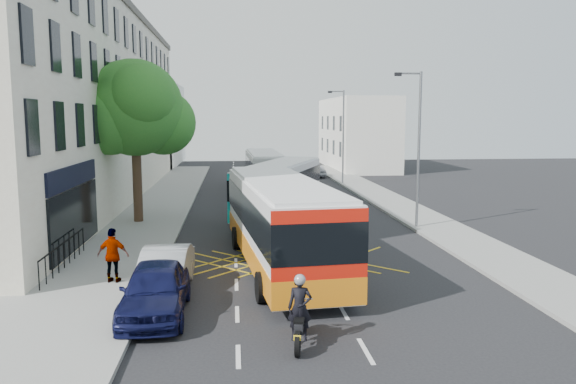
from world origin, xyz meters
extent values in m
plane|color=black|center=(0.00, 0.00, 0.00)|extent=(120.00, 120.00, 0.00)
cube|color=gray|center=(-8.50, 15.00, 0.07)|extent=(5.00, 70.00, 0.15)
cube|color=gray|center=(7.50, 15.00, 0.07)|extent=(3.00, 70.00, 0.15)
cube|color=beige|center=(-14.00, 24.50, 6.50)|extent=(8.00, 45.00, 13.00)
cube|color=#59544C|center=(-14.00, 24.50, 13.25)|extent=(8.30, 45.00, 0.50)
cube|color=black|center=(-9.95, 8.00, 3.40)|extent=(0.12, 7.00, 0.90)
cube|color=black|center=(-9.95, 8.00, 1.60)|extent=(0.12, 7.00, 2.60)
cube|color=silver|center=(-14.00, 55.00, 5.00)|extent=(8.00, 20.00, 10.00)
cube|color=silver|center=(11.00, 48.00, 4.00)|extent=(6.00, 18.00, 8.00)
cylinder|color=#382619|center=(-8.50, 15.00, 2.35)|extent=(0.50, 0.50, 4.40)
sphere|color=#1C6320|center=(-8.50, 15.00, 6.35)|extent=(5.20, 5.20, 5.20)
sphere|color=#1C6320|center=(-7.10, 15.80, 5.55)|extent=(3.60, 3.60, 3.60)
sphere|color=#1C6320|center=(-9.70, 14.40, 5.75)|extent=(3.80, 3.80, 3.80)
sphere|color=#1C6320|center=(-7.90, 13.70, 6.95)|extent=(3.40, 3.40, 3.40)
sphere|color=#1C6320|center=(-9.30, 16.10, 7.35)|extent=(3.20, 3.20, 3.20)
cylinder|color=slate|center=(6.30, 12.00, 4.15)|extent=(0.14, 0.14, 8.00)
cylinder|color=slate|center=(5.70, 12.00, 8.05)|extent=(1.20, 0.10, 0.10)
cube|color=black|center=(5.10, 12.00, 8.00)|extent=(0.35, 0.15, 0.18)
cylinder|color=slate|center=(6.30, 32.00, 4.15)|extent=(0.14, 0.14, 8.00)
cylinder|color=slate|center=(5.70, 32.00, 8.05)|extent=(1.20, 0.10, 0.10)
cube|color=black|center=(5.10, 32.00, 8.00)|extent=(0.35, 0.15, 0.18)
cube|color=silver|center=(-1.45, 5.23, 1.86)|extent=(3.98, 12.44, 2.94)
cube|color=silver|center=(-1.45, 5.23, 3.39)|extent=(3.73, 12.17, 0.13)
cube|color=black|center=(-1.45, 5.23, 2.28)|extent=(4.04, 12.50, 1.22)
cube|color=orange|center=(-1.45, 5.23, 0.83)|extent=(4.03, 12.49, 0.83)
cube|color=red|center=(-0.84, -0.82, 1.89)|extent=(2.81, 0.38, 2.78)
cube|color=#FF0C0C|center=(-1.97, -0.95, 1.11)|extent=(0.25, 0.08, 0.25)
cube|color=#FF0C0C|center=(0.29, -0.72, 1.11)|extent=(0.25, 0.08, 0.25)
cylinder|color=black|center=(-3.16, 8.41, 0.50)|extent=(0.41, 1.03, 1.00)
cylinder|color=black|center=(-0.40, 8.68, 0.50)|extent=(0.41, 1.03, 1.00)
cylinder|color=black|center=(-2.42, 1.00, 0.50)|extent=(0.41, 1.03, 1.00)
cylinder|color=black|center=(0.34, 1.28, 0.50)|extent=(0.41, 1.03, 1.00)
cube|color=silver|center=(-0.43, 17.37, 1.69)|extent=(6.25, 11.25, 2.67)
cube|color=silver|center=(-0.43, 17.37, 3.07)|extent=(5.98, 10.97, 0.12)
cube|color=black|center=(-0.43, 17.37, 2.06)|extent=(6.33, 11.33, 1.11)
cube|color=#0DAA9D|center=(-0.43, 17.37, 0.75)|extent=(6.31, 11.31, 0.75)
cube|color=#0B8B8D|center=(-2.37, 12.22, 1.71)|extent=(2.43, 0.99, 2.52)
cube|color=#FF0C0C|center=(-3.32, 12.56, 1.01)|extent=(0.26, 0.14, 0.25)
cube|color=#FF0C0C|center=(-1.43, 11.86, 1.01)|extent=(0.26, 0.14, 0.25)
cylinder|color=black|center=(-0.55, 20.64, 0.45)|extent=(0.58, 0.95, 0.91)
cylinder|color=black|center=(1.81, 19.76, 0.45)|extent=(0.58, 0.95, 0.91)
cylinder|color=black|center=(-2.92, 14.33, 0.45)|extent=(0.58, 0.95, 0.91)
cylinder|color=black|center=(-0.56, 13.45, 0.45)|extent=(0.58, 0.95, 0.91)
cube|color=silver|center=(-0.75, 28.86, 1.66)|extent=(2.75, 10.95, 2.62)
cube|color=silver|center=(-0.75, 28.86, 3.02)|extent=(2.55, 10.73, 0.12)
cube|color=black|center=(-0.75, 28.86, 2.03)|extent=(2.81, 11.02, 1.09)
cube|color=#0C8896|center=(-0.75, 28.86, 0.74)|extent=(2.80, 11.00, 0.74)
cube|color=silver|center=(-0.61, 23.44, 1.68)|extent=(2.52, 0.16, 2.48)
cube|color=#FF0C0C|center=(-1.60, 23.41, 0.99)|extent=(0.25, 0.07, 0.25)
cube|color=#FF0C0C|center=(0.38, 23.46, 0.99)|extent=(0.25, 0.07, 0.25)
cylinder|color=black|center=(-2.06, 31.80, 0.45)|extent=(0.30, 0.90, 0.89)
cylinder|color=black|center=(0.41, 31.86, 0.45)|extent=(0.30, 0.90, 0.89)
cylinder|color=black|center=(-1.89, 25.16, 0.45)|extent=(0.30, 0.90, 0.89)
cylinder|color=black|center=(0.58, 25.23, 0.45)|extent=(0.30, 0.90, 0.89)
cylinder|color=black|center=(-1.74, -3.14, 0.32)|extent=(0.24, 0.65, 0.64)
cylinder|color=black|center=(-1.46, -1.67, 0.32)|extent=(0.24, 0.65, 0.64)
cube|color=black|center=(-1.60, -2.41, 0.62)|extent=(0.44, 1.21, 0.22)
cube|color=black|center=(-1.55, -2.16, 0.80)|extent=(0.36, 0.49, 0.20)
cube|color=black|center=(-1.65, -2.65, 0.75)|extent=(0.35, 0.54, 0.10)
cylinder|color=slate|center=(-1.47, -1.72, 0.70)|extent=(0.14, 0.44, 0.84)
cylinder|color=slate|center=(-1.50, -1.87, 1.04)|extent=(0.59, 0.15, 0.04)
cube|color=gold|center=(-1.78, -3.31, 0.55)|extent=(0.18, 0.05, 0.13)
imported|color=black|center=(-1.61, -2.46, 1.01)|extent=(0.69, 0.52, 1.72)
sphere|color=#99999E|center=(-1.61, -2.46, 1.74)|extent=(0.30, 0.30, 0.30)
imported|color=#0D1037|center=(-5.60, 0.14, 0.79)|extent=(1.90, 4.65, 1.58)
imported|color=#94979B|center=(-5.60, 2.51, 0.73)|extent=(1.72, 4.49, 1.46)
imported|color=#AA0708|center=(2.84, 18.70, 0.64)|extent=(1.95, 4.47, 1.28)
imported|color=#414349|center=(-0.06, 39.06, 0.71)|extent=(2.81, 5.33, 1.43)
imported|color=#B9BBC1|center=(5.02, 38.45, 0.62)|extent=(1.51, 3.65, 1.24)
imported|color=black|center=(3.74, 44.01, 0.75)|extent=(1.89, 4.67, 1.51)
imported|color=gray|center=(-7.44, 3.25, 1.10)|extent=(1.18, 0.67, 1.91)
camera|label=1|loc=(-3.27, -16.19, 5.84)|focal=35.00mm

